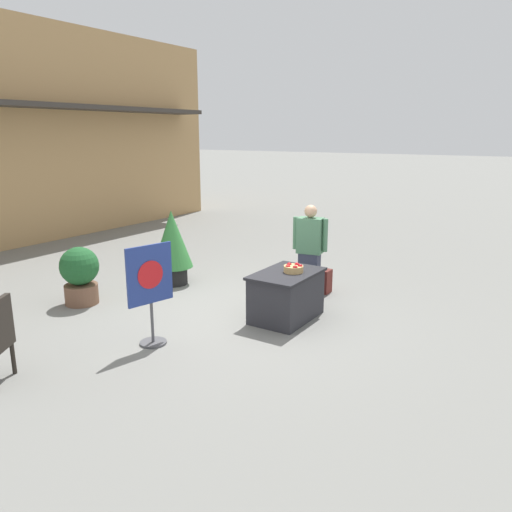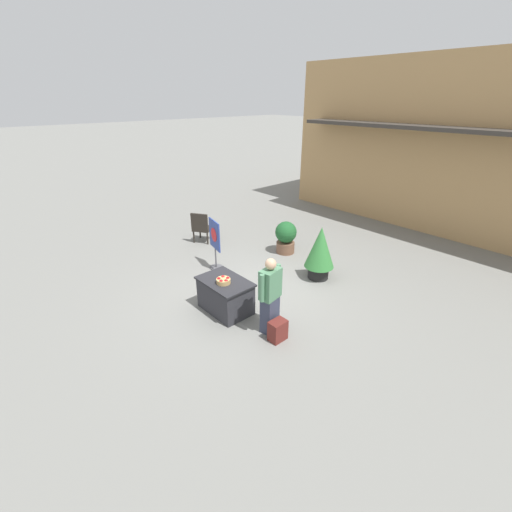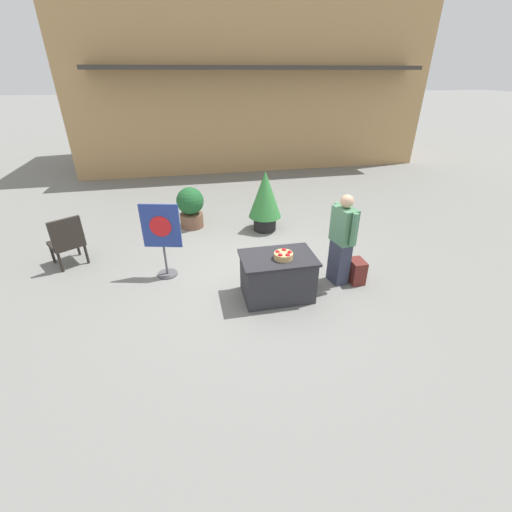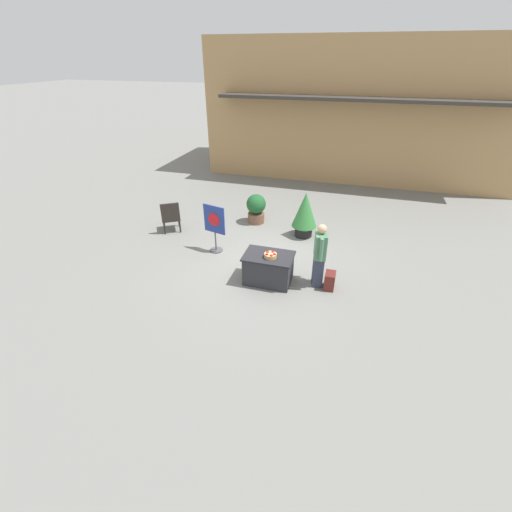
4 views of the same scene
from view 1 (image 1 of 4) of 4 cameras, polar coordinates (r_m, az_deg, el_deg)
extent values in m
plane|color=slate|center=(7.90, -2.68, -6.59)|extent=(120.00, 120.00, 0.00)
cube|color=#38332D|center=(13.43, -22.87, 15.58)|extent=(10.71, 0.90, 0.12)
cube|color=#2D2D33|center=(7.60, 3.49, -4.68)|extent=(1.11, 0.74, 0.69)
cube|color=#242428|center=(7.50, 3.53, -2.02)|extent=(1.18, 0.79, 0.04)
cylinder|color=tan|center=(7.49, 4.31, -1.49)|extent=(0.29, 0.29, 0.10)
sphere|color=red|center=(7.56, 4.69, -1.03)|extent=(0.08, 0.08, 0.08)
sphere|color=red|center=(7.55, 3.82, -1.04)|extent=(0.08, 0.08, 0.08)
sphere|color=red|center=(7.44, 3.66, -1.28)|extent=(0.08, 0.08, 0.08)
sphere|color=#A30F14|center=(7.39, 4.49, -1.39)|extent=(0.08, 0.08, 0.08)
sphere|color=red|center=(7.48, 5.05, -1.22)|extent=(0.08, 0.08, 0.08)
cube|color=#33384C|center=(8.67, 6.08, -2.11)|extent=(0.30, 0.38, 0.77)
cube|color=#4C7F5B|center=(8.50, 6.20, 2.35)|extent=(0.33, 0.46, 0.61)
sphere|color=tan|center=(8.43, 6.28, 5.11)|extent=(0.21, 0.21, 0.21)
cylinder|color=#4C7F5B|center=(8.43, 7.90, 2.36)|extent=(0.09, 0.09, 0.56)
cylinder|color=#4C7F5B|center=(8.57, 4.54, 2.65)|extent=(0.09, 0.09, 0.56)
cube|color=maroon|center=(8.95, 7.42, -2.80)|extent=(0.24, 0.34, 0.42)
cylinder|color=#4C4C51|center=(6.97, -11.66, -9.66)|extent=(0.36, 0.36, 0.03)
cylinder|color=#4C4C51|center=(6.86, -11.78, -7.44)|extent=(0.04, 0.04, 0.55)
cube|color=navy|center=(6.65, -12.06, -2.07)|extent=(0.66, 0.19, 0.78)
cylinder|color=red|center=(6.63, -11.97, -2.11)|extent=(0.37, 0.10, 0.37)
cylinder|color=#28231E|center=(6.62, -26.00, -10.44)|extent=(0.05, 0.05, 0.39)
cylinder|color=black|center=(9.49, -9.42, -2.17)|extent=(0.52, 0.52, 0.33)
cone|color=#337A38|center=(9.32, -9.59, 1.94)|extent=(0.75, 0.75, 1.06)
cylinder|color=brown|center=(8.79, -19.30, -4.12)|extent=(0.54, 0.54, 0.33)
sphere|color=#1E5628|center=(8.66, -19.55, -1.09)|extent=(0.63, 0.63, 0.63)
camera|label=2|loc=(11.53, 35.83, 18.97)|focal=24.00mm
camera|label=3|loc=(5.11, 46.50, 15.71)|focal=24.00mm
camera|label=4|loc=(8.85, 58.66, 21.19)|focal=24.00mm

